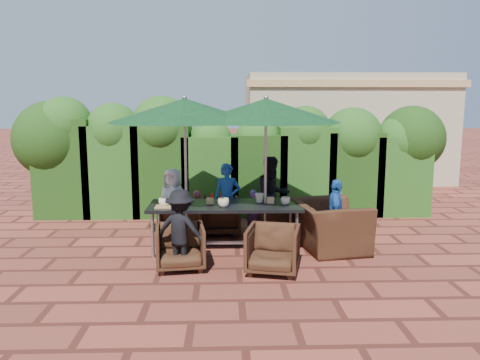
{
  "coord_description": "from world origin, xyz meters",
  "views": [
    {
      "loc": [
        -0.18,
        -7.5,
        2.3
      ],
      "look_at": [
        0.06,
        0.4,
        1.04
      ],
      "focal_mm": 35.0,
      "sensor_mm": 36.0,
      "label": 1
    }
  ],
  "objects_px": {
    "chair_far_right": "(276,214)",
    "chair_near_left": "(180,245)",
    "umbrella_left": "(185,111)",
    "chair_end_right": "(329,218)",
    "umbrella_right": "(266,111)",
    "chair_far_left": "(183,214)",
    "dining_table": "(225,209)",
    "chair_far_mid": "(220,214)",
    "chair_near_right": "(273,247)"
  },
  "relations": [
    {
      "from": "umbrella_right",
      "to": "chair_far_right",
      "type": "height_order",
      "value": "umbrella_right"
    },
    {
      "from": "umbrella_right",
      "to": "dining_table",
      "type": "bearing_deg",
      "value": -174.84
    },
    {
      "from": "chair_far_left",
      "to": "chair_end_right",
      "type": "xyz_separation_m",
      "value": [
        2.43,
        -0.91,
        0.13
      ]
    },
    {
      "from": "chair_far_left",
      "to": "chair_near_right",
      "type": "xyz_separation_m",
      "value": [
        1.42,
        -1.92,
        -0.03
      ]
    },
    {
      "from": "chair_far_right",
      "to": "chair_near_right",
      "type": "height_order",
      "value": "chair_near_right"
    },
    {
      "from": "chair_near_left",
      "to": "chair_near_right",
      "type": "xyz_separation_m",
      "value": [
        1.3,
        -0.19,
        0.01
      ]
    },
    {
      "from": "dining_table",
      "to": "chair_end_right",
      "type": "height_order",
      "value": "chair_end_right"
    },
    {
      "from": "chair_far_mid",
      "to": "chair_end_right",
      "type": "bearing_deg",
      "value": 146.94
    },
    {
      "from": "chair_near_right",
      "to": "chair_far_mid",
      "type": "bearing_deg",
      "value": 123.83
    },
    {
      "from": "umbrella_left",
      "to": "chair_near_right",
      "type": "relative_size",
      "value": 3.41
    },
    {
      "from": "chair_far_mid",
      "to": "chair_near_left",
      "type": "distance_m",
      "value": 1.91
    },
    {
      "from": "chair_far_left",
      "to": "dining_table",
      "type": "bearing_deg",
      "value": 134.35
    },
    {
      "from": "umbrella_right",
      "to": "chair_near_right",
      "type": "distance_m",
      "value": 2.16
    },
    {
      "from": "chair_far_right",
      "to": "chair_end_right",
      "type": "xyz_separation_m",
      "value": [
        0.76,
        -0.96,
        0.16
      ]
    },
    {
      "from": "umbrella_right",
      "to": "chair_near_left",
      "type": "height_order",
      "value": "umbrella_right"
    },
    {
      "from": "dining_table",
      "to": "umbrella_right",
      "type": "relative_size",
      "value": 0.98
    },
    {
      "from": "dining_table",
      "to": "chair_far_right",
      "type": "xyz_separation_m",
      "value": [
        0.92,
        0.92,
        -0.32
      ]
    },
    {
      "from": "dining_table",
      "to": "chair_far_right",
      "type": "bearing_deg",
      "value": 45.3
    },
    {
      "from": "chair_near_right",
      "to": "chair_end_right",
      "type": "xyz_separation_m",
      "value": [
        1.01,
        1.02,
        0.16
      ]
    },
    {
      "from": "chair_far_mid",
      "to": "chair_near_left",
      "type": "height_order",
      "value": "chair_far_mid"
    },
    {
      "from": "umbrella_left",
      "to": "chair_end_right",
      "type": "height_order",
      "value": "umbrella_left"
    },
    {
      "from": "umbrella_left",
      "to": "chair_far_mid",
      "type": "distance_m",
      "value": 2.12
    },
    {
      "from": "chair_near_right",
      "to": "dining_table",
      "type": "bearing_deg",
      "value": 135.47
    },
    {
      "from": "chair_far_mid",
      "to": "chair_far_right",
      "type": "relative_size",
      "value": 1.02
    },
    {
      "from": "dining_table",
      "to": "umbrella_left",
      "type": "xyz_separation_m",
      "value": [
        -0.62,
        0.07,
        1.54
      ]
    },
    {
      "from": "umbrella_right",
      "to": "chair_far_left",
      "type": "height_order",
      "value": "umbrella_right"
    },
    {
      "from": "umbrella_left",
      "to": "chair_far_left",
      "type": "distance_m",
      "value": 1.99
    },
    {
      "from": "chair_near_left",
      "to": "chair_far_left",
      "type": "bearing_deg",
      "value": 86.37
    },
    {
      "from": "umbrella_right",
      "to": "chair_near_left",
      "type": "relative_size",
      "value": 3.53
    },
    {
      "from": "chair_far_left",
      "to": "chair_far_right",
      "type": "xyz_separation_m",
      "value": [
        1.67,
        0.05,
        -0.04
      ]
    },
    {
      "from": "chair_near_left",
      "to": "chair_near_right",
      "type": "relative_size",
      "value": 0.97
    },
    {
      "from": "chair_near_left",
      "to": "chair_far_mid",
      "type": "bearing_deg",
      "value": 66.02
    },
    {
      "from": "umbrella_left",
      "to": "chair_far_mid",
      "type": "height_order",
      "value": "umbrella_left"
    },
    {
      "from": "dining_table",
      "to": "chair_far_mid",
      "type": "relative_size",
      "value": 3.32
    },
    {
      "from": "chair_far_left",
      "to": "chair_near_right",
      "type": "distance_m",
      "value": 2.39
    },
    {
      "from": "umbrella_left",
      "to": "chair_far_right",
      "type": "height_order",
      "value": "umbrella_left"
    },
    {
      "from": "chair_far_right",
      "to": "chair_near_left",
      "type": "height_order",
      "value": "chair_far_right"
    },
    {
      "from": "umbrella_left",
      "to": "umbrella_right",
      "type": "xyz_separation_m",
      "value": [
        1.26,
        -0.01,
        -0.0
      ]
    },
    {
      "from": "umbrella_right",
      "to": "chair_far_right",
      "type": "bearing_deg",
      "value": 72.64
    },
    {
      "from": "umbrella_right",
      "to": "chair_far_mid",
      "type": "xyz_separation_m",
      "value": [
        -0.74,
        0.92,
        -1.85
      ]
    },
    {
      "from": "chair_near_right",
      "to": "chair_far_right",
      "type": "bearing_deg",
      "value": 95.89
    },
    {
      "from": "dining_table",
      "to": "chair_far_mid",
      "type": "xyz_separation_m",
      "value": [
        -0.1,
        0.98,
        -0.31
      ]
    },
    {
      "from": "umbrella_left",
      "to": "chair_near_right",
      "type": "height_order",
      "value": "umbrella_left"
    },
    {
      "from": "chair_far_mid",
      "to": "chair_far_left",
      "type": "bearing_deg",
      "value": 5.4
    },
    {
      "from": "chair_far_left",
      "to": "chair_end_right",
      "type": "height_order",
      "value": "chair_end_right"
    },
    {
      "from": "chair_near_left",
      "to": "chair_end_right",
      "type": "distance_m",
      "value": 2.46
    },
    {
      "from": "chair_end_right",
      "to": "chair_near_left",
      "type": "bearing_deg",
      "value": 100.24
    },
    {
      "from": "chair_far_mid",
      "to": "chair_near_right",
      "type": "relative_size",
      "value": 1.01
    },
    {
      "from": "chair_near_left",
      "to": "chair_far_right",
      "type": "bearing_deg",
      "value": 41.26
    },
    {
      "from": "chair_far_right",
      "to": "umbrella_left",
      "type": "bearing_deg",
      "value": 22.01
    }
  ]
}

